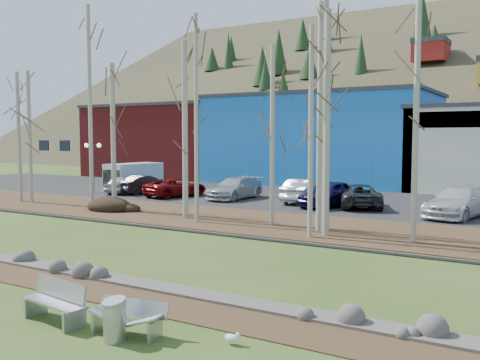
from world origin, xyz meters
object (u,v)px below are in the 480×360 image
Objects in this scene: car_0 at (124,184)px; car_2 at (176,187)px; car_7 at (459,202)px; bench_intact at (56,302)px; seagull at (232,338)px; car_3 at (235,188)px; car_1 at (145,184)px; car_5 at (303,191)px; car_4 at (328,194)px; street_lamp at (93,154)px; bench_damaged at (129,317)px; litter_bin at (115,322)px; van_grey at (132,177)px; car_6 at (359,196)px.

car_2 is (4.70, 0.14, -0.01)m from car_0.
car_7 is (18.73, -0.15, 0.13)m from car_2.
seagull is at bearing 19.98° from bench_intact.
car_0 is 9.12m from car_3.
car_1 is 12.36m from car_5.
car_7 is at bearing 83.43° from bench_intact.
car_7 reaches higher than car_1.
car_2 is at bearing -166.19° from car_7.
bench_intact is at bearing -73.75° from car_4.
car_4 is (16.03, 0.38, 0.12)m from car_0.
car_5 is at bearing -158.77° from car_2.
street_lamp reaches higher than car_5.
seagull is 31.93m from street_lamp.
car_4 is 0.85× the size of car_7.
car_5 is (-4.04, 23.04, 0.41)m from bench_intact.
bench_damaged is at bearing 118.46° from car_0.
litter_bin reaches higher than seagull.
car_3 is 14.41m from car_7.
bench_intact is 21.88m from car_4.
bench_damaged is at bearing 15.31° from bench_intact.
van_grey is (-5.97, 2.13, 0.39)m from car_2.
car_7 is (23.43, -0.01, 0.12)m from car_0.
car_4 reaches higher than car_2.
litter_bin is at bearing -45.93° from van_grey.
litter_bin is 30.93m from street_lamp.
litter_bin is 22.85m from car_6.
car_0 is 0.80× the size of van_grey.
van_grey reaches higher than car_4.
car_5 is at bearing -5.44° from street_lamp.
bench_intact is 27.90m from car_0.
car_6 is at bearing -176.94° from car_7.
bench_damaged is 26.16m from car_2.
car_3 reaches higher than car_2.
car_5 is at bearing 171.92° from car_0.
car_2 is 1.04× the size of car_5.
street_lamp reaches higher than bench_intact.
car_6 is at bearing 84.02° from seagull.
bench_damaged is at bearing 99.46° from car_5.
car_5 is 15.13m from van_grey.
litter_bin is 29.37m from car_0.
car_3 is 1.02× the size of van_grey.
car_5 is (16.46, 2.17, -2.18)m from street_lamp.
car_2 is 0.94× the size of car_6.
car_5 reaches higher than car_1.
street_lamp is 4.85m from car_1.
car_4 is at bearing 166.58° from car_0.
car_4 is 0.92× the size of car_6.
car_4 reaches higher than car_6.
bench_intact is 0.43× the size of car_4.
car_3 is at bearing 115.57° from litter_bin.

